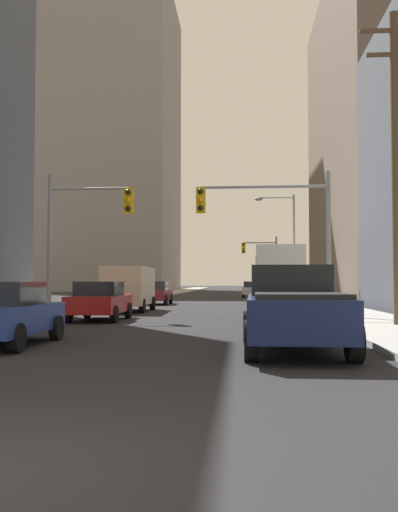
% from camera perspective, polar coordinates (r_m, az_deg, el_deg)
% --- Properties ---
extents(sidewalk_left, '(3.44, 160.00, 0.15)m').
position_cam_1_polar(sidewalk_left, '(55.27, -5.39, -4.00)').
color(sidewalk_left, '#9E9E99').
rests_on(sidewalk_left, ground).
extents(sidewalk_right, '(3.44, 160.00, 0.15)m').
position_cam_1_polar(sidewalk_right, '(54.72, 9.03, -4.00)').
color(sidewalk_right, '#9E9E99').
rests_on(sidewalk_right, ground).
extents(city_bus, '(2.81, 11.56, 3.40)m').
position_cam_1_polar(city_bus, '(35.14, 7.65, -1.83)').
color(city_bus, silver).
rests_on(city_bus, ground).
extents(pickup_truck_navy, '(2.20, 5.44, 1.90)m').
position_cam_1_polar(pickup_truck_navy, '(13.06, 9.24, -5.09)').
color(pickup_truck_navy, '#141E4C').
rests_on(pickup_truck_navy, ground).
extents(cargo_van_beige, '(2.16, 5.26, 2.26)m').
position_cam_1_polar(cargo_van_beige, '(29.86, -6.87, -2.95)').
color(cargo_van_beige, '#C6B793').
rests_on(cargo_van_beige, ground).
extents(sedan_blue, '(1.95, 4.24, 1.52)m').
position_cam_1_polar(sedan_blue, '(14.61, -18.70, -5.35)').
color(sedan_blue, navy).
rests_on(sedan_blue, ground).
extents(sedan_white, '(1.95, 4.21, 1.52)m').
position_cam_1_polar(sedan_white, '(18.73, 8.37, -4.80)').
color(sedan_white, white).
rests_on(sedan_white, ground).
extents(sedan_red, '(1.95, 4.21, 1.52)m').
position_cam_1_polar(sedan_red, '(23.15, -9.70, -4.34)').
color(sedan_red, maroon).
rests_on(sedan_red, ground).
extents(sedan_maroon, '(1.95, 4.22, 1.52)m').
position_cam_1_polar(sedan_maroon, '(38.81, -4.31, -3.62)').
color(sedan_maroon, maroon).
rests_on(sedan_maroon, ground).
extents(sedan_silver, '(1.96, 4.27, 1.52)m').
position_cam_1_polar(sedan_silver, '(56.03, 5.25, -3.27)').
color(sedan_silver, '#B7BABF').
rests_on(sedan_silver, ground).
extents(traffic_signal_near_left, '(3.62, 0.44, 6.00)m').
position_cam_1_polar(traffic_signal_near_left, '(24.70, -11.05, 3.36)').
color(traffic_signal_near_left, gray).
rests_on(traffic_signal_near_left, ground).
extents(traffic_signal_near_right, '(5.47, 0.44, 6.00)m').
position_cam_1_polar(traffic_signal_near_right, '(23.89, 6.90, 3.74)').
color(traffic_signal_near_right, gray).
rests_on(traffic_signal_near_right, ground).
extents(traffic_signal_far_right, '(3.54, 0.44, 6.00)m').
position_cam_1_polar(traffic_signal_far_right, '(58.27, 6.12, -0.03)').
color(traffic_signal_far_right, gray).
rests_on(traffic_signal_far_right, ground).
extents(utility_pole_right, '(2.20, 0.28, 10.34)m').
position_cam_1_polar(utility_pole_right, '(20.10, 18.74, 8.88)').
color(utility_pole_right, brown).
rests_on(utility_pole_right, ground).
extents(street_lamp_right, '(2.76, 0.32, 7.50)m').
position_cam_1_polar(street_lamp_right, '(40.33, 8.65, 1.86)').
color(street_lamp_right, gray).
rests_on(street_lamp_right, ground).
extents(building_left_far_tower, '(22.49, 26.39, 49.85)m').
position_cam_1_polar(building_left_far_tower, '(100.84, -9.06, 10.94)').
color(building_left_far_tower, gray).
rests_on(building_left_far_tower, ground).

